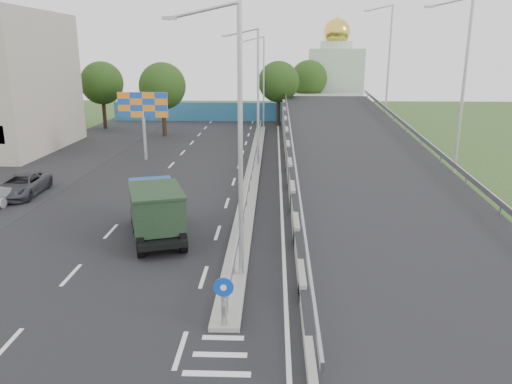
{
  "coord_description": "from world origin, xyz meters",
  "views": [
    {
      "loc": [
        1.52,
        -11.91,
        8.58
      ],
      "look_at": [
        0.7,
        10.75,
        2.2
      ],
      "focal_mm": 35.0,
      "sensor_mm": 36.0,
      "label": 1
    }
  ],
  "objects_px": {
    "lamp_post_mid": "(256,90)",
    "sign_bollard": "(224,301)",
    "lamp_post_far": "(262,77)",
    "dump_truck": "(155,209)",
    "lamp_post_near": "(235,131)",
    "church": "(335,76)",
    "billboard": "(143,109)",
    "parked_car_c": "(22,185)"
  },
  "relations": [
    {
      "from": "lamp_post_mid",
      "to": "sign_bollard",
      "type": "bearing_deg",
      "value": -90.26
    },
    {
      "from": "lamp_post_far",
      "to": "dump_truck",
      "type": "xyz_separation_m",
      "value": [
        -4.18,
        -35.58,
        -4.38
      ]
    },
    {
      "from": "sign_bollard",
      "to": "lamp_post_mid",
      "type": "bearing_deg",
      "value": 89.74
    },
    {
      "from": "sign_bollard",
      "to": "lamp_post_near",
      "type": "distance_m",
      "value": 6.12
    },
    {
      "from": "lamp_post_mid",
      "to": "church",
      "type": "xyz_separation_m",
      "value": [
        9.89,
        34.0,
        -0.5
      ]
    },
    {
      "from": "dump_truck",
      "to": "lamp_post_near",
      "type": "bearing_deg",
      "value": -65.32
    },
    {
      "from": "billboard",
      "to": "sign_bollard",
      "type": "bearing_deg",
      "value": -70.79
    },
    {
      "from": "church",
      "to": "billboard",
      "type": "distance_m",
      "value": 37.23
    },
    {
      "from": "lamp_post_near",
      "to": "billboard",
      "type": "height_order",
      "value": "lamp_post_near"
    },
    {
      "from": "lamp_post_far",
      "to": "parked_car_c",
      "type": "height_order",
      "value": "lamp_post_far"
    },
    {
      "from": "church",
      "to": "dump_truck",
      "type": "distance_m",
      "value": 51.68
    },
    {
      "from": "lamp_post_mid",
      "to": "church",
      "type": "relative_size",
      "value": 0.73
    },
    {
      "from": "lamp_post_near",
      "to": "parked_car_c",
      "type": "xyz_separation_m",
      "value": [
        -14.1,
        11.21,
        -5.14
      ]
    },
    {
      "from": "sign_bollard",
      "to": "church",
      "type": "height_order",
      "value": "church"
    },
    {
      "from": "billboard",
      "to": "dump_truck",
      "type": "distance_m",
      "value": 18.46
    },
    {
      "from": "lamp_post_mid",
      "to": "dump_truck",
      "type": "height_order",
      "value": "lamp_post_mid"
    },
    {
      "from": "sign_bollard",
      "to": "lamp_post_near",
      "type": "xyz_separation_m",
      "value": [
        0.11,
        3.83,
        4.77
      ]
    },
    {
      "from": "lamp_post_mid",
      "to": "dump_truck",
      "type": "xyz_separation_m",
      "value": [
        -4.18,
        -15.58,
        -4.38
      ]
    },
    {
      "from": "sign_bollard",
      "to": "lamp_post_near",
      "type": "relative_size",
      "value": 0.17
    },
    {
      "from": "lamp_post_far",
      "to": "church",
      "type": "xyz_separation_m",
      "value": [
        9.89,
        14.0,
        -0.5
      ]
    },
    {
      "from": "lamp_post_mid",
      "to": "lamp_post_far",
      "type": "distance_m",
      "value": 20.0
    },
    {
      "from": "sign_bollard",
      "to": "lamp_post_mid",
      "type": "height_order",
      "value": "lamp_post_mid"
    },
    {
      "from": "parked_car_c",
      "to": "lamp_post_far",
      "type": "bearing_deg",
      "value": 60.95
    },
    {
      "from": "lamp_post_far",
      "to": "sign_bollard",
      "type": "bearing_deg",
      "value": -90.14
    },
    {
      "from": "sign_bollard",
      "to": "dump_truck",
      "type": "height_order",
      "value": "dump_truck"
    },
    {
      "from": "lamp_post_far",
      "to": "billboard",
      "type": "xyz_separation_m",
      "value": [
        -9.11,
        -18.0,
        -1.62
      ]
    },
    {
      "from": "lamp_post_mid",
      "to": "lamp_post_far",
      "type": "height_order",
      "value": "same"
    },
    {
      "from": "church",
      "to": "billboard",
      "type": "xyz_separation_m",
      "value": [
        -19.0,
        -32.0,
        -1.12
      ]
    },
    {
      "from": "sign_bollard",
      "to": "lamp_post_far",
      "type": "distance_m",
      "value": 44.08
    },
    {
      "from": "dump_truck",
      "to": "billboard",
      "type": "bearing_deg",
      "value": 87.0
    },
    {
      "from": "lamp_post_far",
      "to": "parked_car_c",
      "type": "bearing_deg",
      "value": -116.1
    },
    {
      "from": "lamp_post_mid",
      "to": "parked_car_c",
      "type": "height_order",
      "value": "lamp_post_mid"
    },
    {
      "from": "lamp_post_mid",
      "to": "dump_truck",
      "type": "bearing_deg",
      "value": -105.01
    },
    {
      "from": "lamp_post_far",
      "to": "billboard",
      "type": "bearing_deg",
      "value": -116.84
    },
    {
      "from": "sign_bollard",
      "to": "lamp_post_near",
      "type": "height_order",
      "value": "lamp_post_near"
    },
    {
      "from": "sign_bollard",
      "to": "billboard",
      "type": "bearing_deg",
      "value": 109.21
    },
    {
      "from": "lamp_post_mid",
      "to": "billboard",
      "type": "xyz_separation_m",
      "value": [
        -9.11,
        2.0,
        -1.62
      ]
    },
    {
      "from": "lamp_post_near",
      "to": "billboard",
      "type": "bearing_deg",
      "value": 112.49
    },
    {
      "from": "sign_bollard",
      "to": "lamp_post_far",
      "type": "bearing_deg",
      "value": 89.86
    },
    {
      "from": "lamp_post_mid",
      "to": "billboard",
      "type": "relative_size",
      "value": 1.83
    },
    {
      "from": "lamp_post_near",
      "to": "church",
      "type": "bearing_deg",
      "value": 79.62
    },
    {
      "from": "lamp_post_far",
      "to": "billboard",
      "type": "relative_size",
      "value": 1.83
    }
  ]
}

